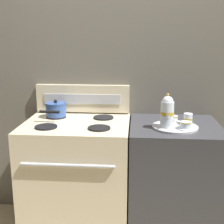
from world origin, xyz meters
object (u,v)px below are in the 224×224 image
Objects in this scene: stove at (78,178)px; teacup_left at (186,125)px; saucepan at (56,109)px; teapot at (167,112)px; serving_tray at (175,127)px; creamer_jug at (188,119)px; teacup_right at (172,119)px.

stove is 7.72× the size of teacup_left.
teapot is at bearing -16.40° from saucepan.
teapot reaches higher than teacup_left.
teapot is at bearing -151.19° from serving_tray.
stove is 2.82× the size of serving_tray.
serving_tray is (0.92, -0.22, -0.06)m from saucepan.
creamer_jug reaches higher than teacup_left.
teapot reaches higher than creamer_jug.
creamer_jug is at bearing 25.51° from teapot.
teapot is at bearing -9.44° from stove.
saucepan reaches higher than stove.
teapot is 2.89× the size of creamer_jug.
creamer_jug reaches higher than stove.
serving_tray is at bearing -5.98° from stove.
teacup_right reaches higher than stove.
teacup_left is 1.44× the size of creamer_jug.
teapot reaches higher than serving_tray.
stove is 0.87m from serving_tray.
serving_tray is at bearing -83.86° from teacup_right.
stove is at bearing 169.69° from teacup_left.
saucepan is at bearing 166.68° from serving_tray.
saucepan is at bearing 170.10° from creamer_jug.
serving_tray is 1.36× the size of teapot.
serving_tray is (0.73, -0.08, 0.46)m from stove.
serving_tray is 0.14m from teapot.
serving_tray is 2.74× the size of teacup_right.
teapot is 0.16m from teacup_left.
teapot is at bearing -113.02° from teacup_right.
stove is 3.63× the size of saucepan.
teacup_left is (0.98, -0.29, -0.03)m from saucepan.
saucepan is at bearing 163.60° from teapot.
stove is 11.09× the size of creamer_jug.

